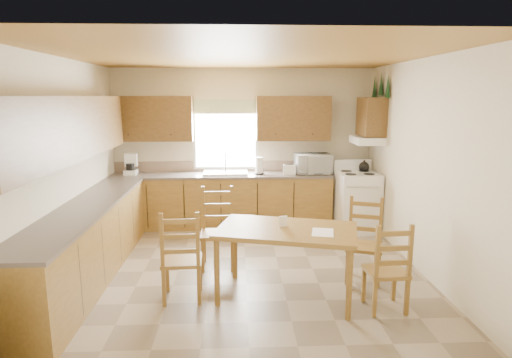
{
  "coord_description": "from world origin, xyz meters",
  "views": [
    {
      "loc": [
        -0.09,
        -5.25,
        2.23
      ],
      "look_at": [
        0.15,
        0.3,
        1.15
      ],
      "focal_mm": 30.0,
      "sensor_mm": 36.0,
      "label": 1
    }
  ],
  "objects_px": {
    "chair_near_left": "(182,254)",
    "chair_near_right": "(386,266)",
    "microwave": "(313,164)",
    "chair_far_left": "(218,229)",
    "dining_table": "(286,263)",
    "chair_far_right": "(364,241)",
    "stove": "(356,202)"
  },
  "relations": [
    {
      "from": "chair_near_left",
      "to": "chair_near_right",
      "type": "xyz_separation_m",
      "value": [
        2.17,
        -0.33,
        -0.03
      ]
    },
    {
      "from": "microwave",
      "to": "chair_near_left",
      "type": "distance_m",
      "value": 3.37
    },
    {
      "from": "microwave",
      "to": "chair_far_left",
      "type": "bearing_deg",
      "value": -134.48
    },
    {
      "from": "dining_table",
      "to": "chair_near_right",
      "type": "relative_size",
      "value": 1.56
    },
    {
      "from": "microwave",
      "to": "dining_table",
      "type": "distance_m",
      "value": 2.91
    },
    {
      "from": "chair_near_left",
      "to": "chair_far_right",
      "type": "bearing_deg",
      "value": -172.99
    },
    {
      "from": "stove",
      "to": "microwave",
      "type": "bearing_deg",
      "value": 148.89
    },
    {
      "from": "microwave",
      "to": "chair_far_right",
      "type": "bearing_deg",
      "value": -88.06
    },
    {
      "from": "chair_near_left",
      "to": "chair_far_right",
      "type": "relative_size",
      "value": 1.03
    },
    {
      "from": "stove",
      "to": "dining_table",
      "type": "height_order",
      "value": "stove"
    },
    {
      "from": "stove",
      "to": "microwave",
      "type": "relative_size",
      "value": 1.73
    },
    {
      "from": "stove",
      "to": "dining_table",
      "type": "xyz_separation_m",
      "value": [
        -1.44,
        -2.37,
        -0.08
      ]
    },
    {
      "from": "stove",
      "to": "chair_far_right",
      "type": "xyz_separation_m",
      "value": [
        -0.44,
        -1.97,
        0.02
      ]
    },
    {
      "from": "microwave",
      "to": "chair_far_left",
      "type": "distance_m",
      "value": 2.46
    },
    {
      "from": "chair_near_left",
      "to": "microwave",
      "type": "bearing_deg",
      "value": -128.35
    },
    {
      "from": "chair_far_left",
      "to": "chair_far_right",
      "type": "bearing_deg",
      "value": -16.53
    },
    {
      "from": "chair_near_right",
      "to": "chair_far_right",
      "type": "bearing_deg",
      "value": -91.44
    },
    {
      "from": "stove",
      "to": "chair_near_right",
      "type": "bearing_deg",
      "value": -102.53
    },
    {
      "from": "chair_far_left",
      "to": "stove",
      "type": "bearing_deg",
      "value": 32.31
    },
    {
      "from": "dining_table",
      "to": "chair_far_left",
      "type": "relative_size",
      "value": 1.44
    },
    {
      "from": "stove",
      "to": "chair_far_left",
      "type": "bearing_deg",
      "value": -150.39
    },
    {
      "from": "microwave",
      "to": "chair_near_left",
      "type": "relative_size",
      "value": 0.54
    },
    {
      "from": "stove",
      "to": "chair_far_left",
      "type": "relative_size",
      "value": 0.93
    },
    {
      "from": "chair_near_right",
      "to": "chair_far_right",
      "type": "relative_size",
      "value": 0.96
    },
    {
      "from": "stove",
      "to": "microwave",
      "type": "height_order",
      "value": "microwave"
    },
    {
      "from": "stove",
      "to": "chair_far_right",
      "type": "distance_m",
      "value": 2.02
    },
    {
      "from": "chair_near_left",
      "to": "chair_near_right",
      "type": "distance_m",
      "value": 2.2
    },
    {
      "from": "stove",
      "to": "chair_far_right",
      "type": "height_order",
      "value": "chair_far_right"
    },
    {
      "from": "microwave",
      "to": "dining_table",
      "type": "height_order",
      "value": "microwave"
    },
    {
      "from": "stove",
      "to": "chair_far_left",
      "type": "distance_m",
      "value": 2.68
    },
    {
      "from": "chair_near_left",
      "to": "chair_far_left",
      "type": "distance_m",
      "value": 0.95
    },
    {
      "from": "chair_near_left",
      "to": "chair_far_right",
      "type": "xyz_separation_m",
      "value": [
        2.15,
        0.38,
        -0.01
      ]
    }
  ]
}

